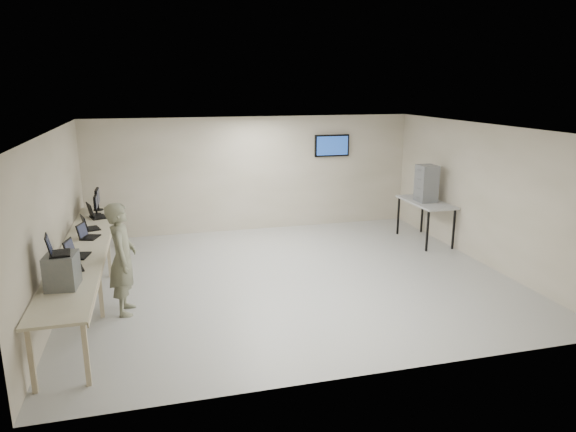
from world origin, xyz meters
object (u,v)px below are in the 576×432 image
object	(u,v)px
workbench	(85,251)
side_table	(426,204)
equipment_box	(62,271)
soldier	(123,259)

from	to	relation	value
workbench	side_table	distance (m)	7.33
equipment_box	side_table	bearing A→B (deg)	29.24
soldier	equipment_box	bearing A→B (deg)	147.54
equipment_box	side_table	distance (m)	7.95
workbench	soldier	xyz separation A→B (m)	(0.65, -0.80, 0.07)
equipment_box	soldier	distance (m)	1.26
equipment_box	soldier	world-z (taller)	soldier
side_table	soldier	bearing A→B (deg)	-160.98
workbench	side_table	size ratio (longest dim) A/B	3.78
side_table	workbench	bearing A→B (deg)	-168.56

